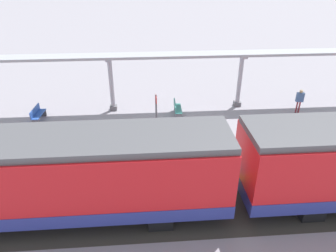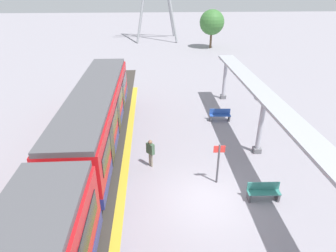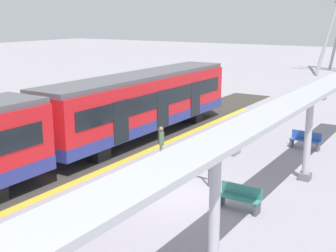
{
  "view_description": "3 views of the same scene",
  "coord_description": "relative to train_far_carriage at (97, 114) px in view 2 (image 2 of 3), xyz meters",
  "views": [
    {
      "loc": [
        -14.91,
        1.83,
        8.69
      ],
      "look_at": [
        -1.34,
        0.78,
        1.36
      ],
      "focal_mm": 32.93,
      "sensor_mm": 36.0,
      "label": 1
    },
    {
      "loc": [
        -2.38,
        -10.43,
        9.16
      ],
      "look_at": [
        -1.53,
        4.17,
        1.8
      ],
      "focal_mm": 31.11,
      "sensor_mm": 36.0,
      "label": 2
    },
    {
      "loc": [
        8.18,
        -13.49,
        6.47
      ],
      "look_at": [
        -1.68,
        2.14,
        1.93
      ],
      "focal_mm": 47.91,
      "sensor_mm": 36.0,
      "label": 3
    }
  ],
  "objects": [
    {
      "name": "tactile_edge_strip",
      "position": [
        1.81,
        -6.04,
        -1.83
      ],
      "size": [
        0.43,
        32.25,
        0.01
      ],
      "primitive_type": "cube",
      "color": "gold",
      "rests_on": "ground"
    },
    {
      "name": "bench_mid_platform",
      "position": [
        8.25,
        2.42,
        -1.39
      ],
      "size": [
        1.52,
        0.52,
        0.86
      ],
      "color": "#2C54AB",
      "rests_on": "ground"
    },
    {
      "name": "trackbed",
      "position": [
        -0.01,
        -6.04,
        -1.83
      ],
      "size": [
        3.2,
        44.25,
        0.01
      ],
      "primitive_type": "cube",
      "color": "#38332D",
      "rests_on": "ground"
    },
    {
      "name": "canopy_pillar_third",
      "position": [
        9.5,
        -2.05,
        -0.07
      ],
      "size": [
        1.1,
        0.44,
        3.48
      ],
      "color": "slate",
      "rests_on": "ground"
    },
    {
      "name": "passenger_waiting_near_edge",
      "position": [
        3.22,
        -3.12,
        -0.82
      ],
      "size": [
        0.47,
        0.49,
        1.63
      ],
      "color": "gray",
      "rests_on": "ground"
    },
    {
      "name": "tree_left_background",
      "position": [
        12.33,
        27.52,
        1.83
      ],
      "size": [
        3.57,
        3.57,
        5.46
      ],
      "color": "brown",
      "rests_on": "ground"
    },
    {
      "name": "canopy_beam",
      "position": [
        9.5,
        -6.05,
        1.73
      ],
      "size": [
        1.2,
        26.41,
        0.16
      ],
      "primitive_type": "cube",
      "color": "#A8AAB2",
      "rests_on": "canopy_pillar_nearest"
    },
    {
      "name": "ground_plane",
      "position": [
        5.77,
        -6.04,
        -1.83
      ],
      "size": [
        176.0,
        176.0,
        0.0
      ],
      "primitive_type": "plane",
      "color": "gray"
    },
    {
      "name": "platform_info_sign",
      "position": [
        6.53,
        -4.75,
        -0.51
      ],
      "size": [
        0.56,
        0.1,
        2.2
      ],
      "color": "#4C4C51",
      "rests_on": "ground"
    },
    {
      "name": "bench_near_end",
      "position": [
        8.4,
        -6.12,
        -1.39
      ],
      "size": [
        1.51,
        0.48,
        0.86
      ],
      "color": "#337E75",
      "rests_on": "ground"
    },
    {
      "name": "train_far_carriage",
      "position": [
        0.0,
        0.0,
        0.0
      ],
      "size": [
        2.65,
        14.31,
        3.48
      ],
      "color": "red",
      "rests_on": "ground"
    },
    {
      "name": "canopy_pillar_fourth",
      "position": [
        9.5,
        6.75,
        -0.07
      ],
      "size": [
        1.1,
        0.44,
        3.48
      ],
      "color": "slate",
      "rests_on": "ground"
    }
  ]
}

